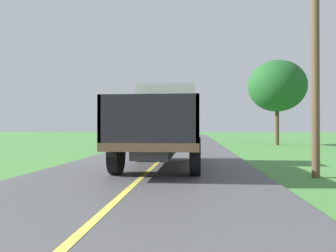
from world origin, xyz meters
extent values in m
cube|color=#2D2D30|center=(0.28, 10.36, 0.68)|extent=(0.90, 5.51, 0.24)
cube|color=brown|center=(0.28, 10.36, 0.88)|extent=(2.30, 5.80, 0.20)
cube|color=silver|center=(0.28, 12.31, 1.93)|extent=(2.10, 1.90, 1.90)
cube|color=black|center=(0.28, 13.26, 2.26)|extent=(1.79, 0.02, 0.76)
cube|color=#232328|center=(-0.83, 9.38, 1.53)|extent=(0.08, 3.85, 1.10)
cube|color=#232328|center=(1.39, 9.38, 1.53)|extent=(0.08, 3.85, 1.10)
cube|color=#232328|center=(0.28, 7.50, 1.53)|extent=(2.30, 0.08, 1.10)
cube|color=#232328|center=(0.28, 11.27, 1.53)|extent=(2.30, 0.08, 1.10)
cylinder|color=black|center=(-0.77, 12.16, 0.58)|extent=(0.28, 1.00, 1.00)
cylinder|color=black|center=(1.33, 12.16, 0.58)|extent=(0.28, 1.00, 1.00)
cylinder|color=black|center=(-0.77, 8.76, 0.58)|extent=(0.28, 1.00, 1.00)
cylinder|color=black|center=(1.33, 8.76, 0.58)|extent=(0.28, 1.00, 1.00)
ellipsoid|color=#98C52E|center=(0.67, 8.65, 1.45)|extent=(0.45, 0.45, 0.46)
ellipsoid|color=#94B620|center=(0.53, 10.80, 1.48)|extent=(0.52, 0.65, 0.38)
ellipsoid|color=#A5C41E|center=(-0.48, 8.59, 1.13)|extent=(0.58, 0.66, 0.45)
ellipsoid|color=#96B630|center=(0.10, 8.07, 1.46)|extent=(0.56, 0.72, 0.52)
ellipsoid|color=#A1BD34|center=(-0.12, 9.18, 1.50)|extent=(0.58, 0.60, 0.44)
ellipsoid|color=#9DC534|center=(1.07, 8.47, 1.48)|extent=(0.41, 0.42, 0.39)
ellipsoid|color=#A2C722|center=(0.26, 9.21, 1.18)|extent=(0.46, 0.47, 0.37)
cylinder|color=brown|center=(4.52, 9.17, 3.04)|extent=(0.20, 0.20, 6.07)
cylinder|color=#4C3823|center=(7.59, 25.15, 1.40)|extent=(0.28, 0.28, 2.80)
ellipsoid|color=#1E5623|center=(7.59, 25.15, 4.55)|extent=(4.37, 4.37, 3.94)
camera|label=1|loc=(1.35, 0.63, 1.32)|focal=33.18mm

